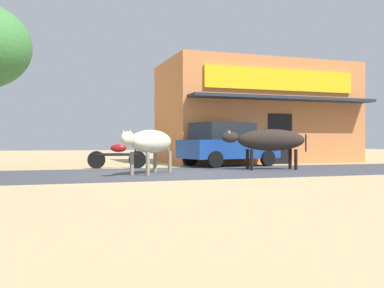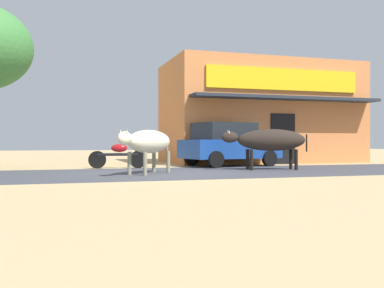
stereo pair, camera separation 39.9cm
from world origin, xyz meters
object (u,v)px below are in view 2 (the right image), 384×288
object	(u,v)px
cow_far_dark	(270,140)
pedestrian_by_shop	(274,142)
parked_hatchback_car	(228,144)
parked_motorcycle	(119,155)
cow_near_brown	(149,142)

from	to	relation	value
cow_far_dark	pedestrian_by_shop	xyz separation A→B (m)	(2.06, 3.61, -0.07)
cow_far_dark	parked_hatchback_car	bearing A→B (deg)	99.88
parked_hatchback_car	pedestrian_by_shop	world-z (taller)	parked_hatchback_car
cow_far_dark	parked_motorcycle	bearing A→B (deg)	153.94
parked_hatchback_car	parked_motorcycle	distance (m)	4.22
parked_motorcycle	pedestrian_by_shop	bearing A→B (deg)	11.29
cow_near_brown	pedestrian_by_shop	world-z (taller)	pedestrian_by_shop
parked_hatchback_car	cow_far_dark	xyz separation A→B (m)	(0.45, -2.56, 0.13)
parked_motorcycle	cow_far_dark	distance (m)	5.19
parked_hatchback_car	cow_near_brown	size ratio (longest dim) A/B	1.68
parked_hatchback_car	parked_motorcycle	world-z (taller)	parked_hatchback_car
cow_far_dark	cow_near_brown	bearing A→B (deg)	-170.64
cow_near_brown	cow_far_dark	xyz separation A→B (m)	(4.20, 0.69, 0.06)
parked_hatchback_car	cow_near_brown	world-z (taller)	parked_hatchback_car
parked_motorcycle	cow_near_brown	world-z (taller)	cow_near_brown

